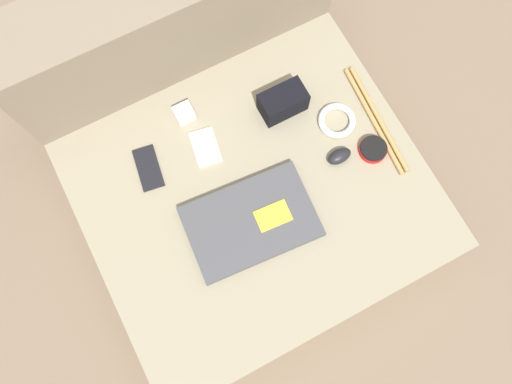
# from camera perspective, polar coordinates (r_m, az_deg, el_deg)

# --- Properties ---
(ground_plane) EXTENTS (8.00, 8.00, 0.00)m
(ground_plane) POSITION_cam_1_polar(r_m,az_deg,el_deg) (1.49, 0.00, -1.75)
(ground_plane) COLOR #7A6651
(couch_seat) EXTENTS (0.91, 0.79, 0.16)m
(couch_seat) POSITION_cam_1_polar(r_m,az_deg,el_deg) (1.42, 0.00, -1.03)
(couch_seat) COLOR gray
(couch_seat) RESTS_ON ground_plane
(couch_backrest) EXTENTS (0.91, 0.20, 0.46)m
(couch_backrest) POSITION_cam_1_polar(r_m,az_deg,el_deg) (1.47, -9.49, 17.32)
(couch_backrest) COLOR #7F705B
(couch_backrest) RESTS_ON ground_plane
(laptop) EXTENTS (0.35, 0.24, 0.03)m
(laptop) POSITION_cam_1_polar(r_m,az_deg,el_deg) (1.31, -0.59, -3.42)
(laptop) COLOR #47474C
(laptop) RESTS_ON couch_seat
(computer_mouse) EXTENTS (0.07, 0.04, 0.03)m
(computer_mouse) POSITION_cam_1_polar(r_m,az_deg,el_deg) (1.38, 9.50, 4.07)
(computer_mouse) COLOR black
(computer_mouse) RESTS_ON couch_seat
(speaker_puck) EXTENTS (0.08, 0.08, 0.02)m
(speaker_puck) POSITION_cam_1_polar(r_m,az_deg,el_deg) (1.41, 13.24, 4.77)
(speaker_puck) COLOR red
(speaker_puck) RESTS_ON couch_seat
(phone_silver) EXTENTS (0.08, 0.11, 0.01)m
(phone_silver) POSITION_cam_1_polar(r_m,az_deg,el_deg) (1.39, -5.79, 5.13)
(phone_silver) COLOR silver
(phone_silver) RESTS_ON couch_seat
(phone_black) EXTENTS (0.08, 0.13, 0.01)m
(phone_black) POSITION_cam_1_polar(r_m,az_deg,el_deg) (1.39, -12.20, 2.68)
(phone_black) COLOR black
(phone_black) RESTS_ON couch_seat
(camera_pouch) EXTENTS (0.13, 0.07, 0.08)m
(camera_pouch) POSITION_cam_1_polar(r_m,az_deg,el_deg) (1.40, 3.09, 10.23)
(camera_pouch) COLOR black
(camera_pouch) RESTS_ON couch_seat
(charger_brick) EXTENTS (0.05, 0.05, 0.04)m
(charger_brick) POSITION_cam_1_polar(r_m,az_deg,el_deg) (1.41, -8.22, 8.91)
(charger_brick) COLOR silver
(charger_brick) RESTS_ON couch_seat
(cable_coil) EXTENTS (0.11, 0.11, 0.02)m
(cable_coil) POSITION_cam_1_polar(r_m,az_deg,el_deg) (1.42, 9.23, 8.07)
(cable_coil) COLOR white
(cable_coil) RESTS_ON couch_seat
(drumstick_pair) EXTENTS (0.05, 0.34, 0.01)m
(drumstick_pair) POSITION_cam_1_polar(r_m,az_deg,el_deg) (1.45, 13.55, 8.08)
(drumstick_pair) COLOR tan
(drumstick_pair) RESTS_ON couch_seat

